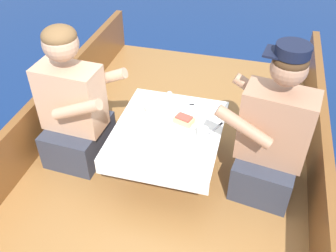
{
  "coord_description": "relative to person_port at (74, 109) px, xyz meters",
  "views": [
    {
      "loc": [
        0.47,
        -1.7,
        2.17
      ],
      "look_at": [
        0.0,
        0.06,
        0.69
      ],
      "focal_mm": 40.0,
      "sensor_mm": 36.0,
      "label": 1
    }
  ],
  "objects": [
    {
      "name": "ground_plane",
      "position": [
        0.63,
        -0.04,
        -0.72
      ],
      "size": [
        60.0,
        60.0,
        0.0
      ],
      "primitive_type": "plane",
      "color": "navy"
    },
    {
      "name": "boat_deck",
      "position": [
        0.63,
        -0.04,
        -0.56
      ],
      "size": [
        1.97,
        3.45,
        0.32
      ],
      "primitive_type": "cube",
      "color": "#9E6B38",
      "rests_on": "ground_plane"
    },
    {
      "name": "gunwale_port",
      "position": [
        -0.32,
        -0.04,
        -0.21
      ],
      "size": [
        0.06,
        3.45,
        0.38
      ],
      "primitive_type": "cube",
      "color": "brown",
      "rests_on": "boat_deck"
    },
    {
      "name": "gunwale_starboard",
      "position": [
        1.59,
        -0.04,
        -0.21
      ],
      "size": [
        0.06,
        3.45,
        0.38
      ],
      "primitive_type": "cube",
      "color": "brown",
      "rests_on": "boat_deck"
    },
    {
      "name": "cockpit_table",
      "position": [
        0.63,
        0.01,
        -0.08
      ],
      "size": [
        0.67,
        0.77,
        0.35
      ],
      "color": "#B2B2B7",
      "rests_on": "boat_deck"
    },
    {
      "name": "person_port",
      "position": [
        0.0,
        0.0,
        0.0
      ],
      "size": [
        0.54,
        0.46,
        0.97
      ],
      "rotation": [
        0.0,
        0.0,
        -0.06
      ],
      "color": "#333847",
      "rests_on": "boat_deck"
    },
    {
      "name": "person_starboard",
      "position": [
        1.27,
        0.03,
        0.0
      ],
      "size": [
        0.57,
        0.51,
        1.0
      ],
      "rotation": [
        0.0,
        0.0,
        2.99
      ],
      "color": "#333847",
      "rests_on": "boat_deck"
    },
    {
      "name": "plate_sandwich",
      "position": [
        0.72,
        0.09,
        -0.04
      ],
      "size": [
        0.18,
        0.18,
        0.01
      ],
      "color": "silver",
      "rests_on": "cockpit_table"
    },
    {
      "name": "plate_bread",
      "position": [
        0.66,
        -0.12,
        -0.04
      ],
      "size": [
        0.2,
        0.2,
        0.01
      ],
      "color": "silver",
      "rests_on": "cockpit_table"
    },
    {
      "name": "sandwich",
      "position": [
        0.72,
        0.09,
        -0.01
      ],
      "size": [
        0.14,
        0.11,
        0.05
      ],
      "rotation": [
        0.0,
        0.0,
        -0.32
      ],
      "color": "#E0BC7F",
      "rests_on": "plate_sandwich"
    },
    {
      "name": "bowl_port_near",
      "position": [
        0.45,
        -0.28,
        -0.02
      ],
      "size": [
        0.12,
        0.12,
        0.04
      ],
      "color": "silver",
      "rests_on": "cockpit_table"
    },
    {
      "name": "bowl_starboard_near",
      "position": [
        0.49,
        0.18,
        -0.02
      ],
      "size": [
        0.14,
        0.14,
        0.04
      ],
      "color": "silver",
      "rests_on": "cockpit_table"
    },
    {
      "name": "bowl_center_far",
      "position": [
        0.85,
        -0.17,
        -0.02
      ],
      "size": [
        0.14,
        0.14,
        0.04
      ],
      "color": "silver",
      "rests_on": "cockpit_table"
    },
    {
      "name": "bowl_port_far",
      "position": [
        0.42,
        0.05,
        -0.02
      ],
      "size": [
        0.12,
        0.12,
        0.04
      ],
      "color": "silver",
      "rests_on": "cockpit_table"
    },
    {
      "name": "coffee_cup_port",
      "position": [
        0.86,
        -0.01,
        -0.01
      ],
      "size": [
        0.1,
        0.07,
        0.06
      ],
      "color": "silver",
      "rests_on": "cockpit_table"
    },
    {
      "name": "coffee_cup_starboard",
      "position": [
        0.72,
        -0.29,
        -0.02
      ],
      "size": [
        0.09,
        0.06,
        0.06
      ],
      "color": "silver",
      "rests_on": "cockpit_table"
    },
    {
      "name": "tin_can",
      "position": [
        0.42,
        -0.1,
        -0.02
      ],
      "size": [
        0.07,
        0.07,
        0.05
      ],
      "color": "silver",
      "rests_on": "cockpit_table"
    },
    {
      "name": "utensil_fork_port",
      "position": [
        0.93,
        0.1,
        -0.04
      ],
      "size": [
        0.09,
        0.16,
        0.0
      ],
      "rotation": [
        0.0,
        0.0,
        1.1
      ],
      "color": "silver",
      "rests_on": "cockpit_table"
    },
    {
      "name": "utensil_spoon_starboard",
      "position": [
        0.54,
        0.36,
        -0.04
      ],
      "size": [
        0.04,
        0.17,
        0.01
      ],
      "rotation": [
        0.0,
        0.0,
        1.57
      ],
      "color": "silver",
      "rests_on": "cockpit_table"
    },
    {
      "name": "utensil_knife_port",
      "position": [
        0.45,
        -0.19,
        -0.04
      ],
      "size": [
        0.12,
        0.13,
        0.0
      ],
      "rotation": [
        0.0,
        0.0,
        0.82
      ],
      "color": "silver",
      "rests_on": "cockpit_table"
    },
    {
      "name": "utensil_knife_starboard",
      "position": [
        0.51,
        -0.01,
        -0.04
      ],
      "size": [
        0.15,
        0.09,
        0.0
      ],
      "rotation": [
        0.0,
        0.0,
        0.51
      ],
      "color": "silver",
      "rests_on": "cockpit_table"
    },
    {
      "name": "utensil_fork_starboard",
      "position": [
        0.68,
        0.3,
        -0.04
      ],
      "size": [
        0.17,
        0.03,
        0.0
      ],
      "rotation": [
        0.0,
        0.0,
        0.09
      ],
      "color": "silver",
      "rests_on": "cockpit_table"
    }
  ]
}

